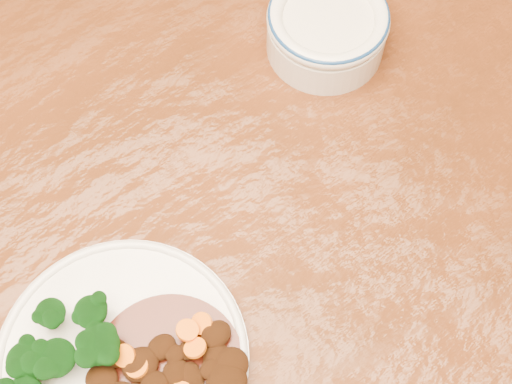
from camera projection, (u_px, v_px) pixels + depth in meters
dining_table at (129, 289)px, 0.79m from camera, size 1.52×0.93×0.75m
dinner_plate at (122, 359)px, 0.67m from camera, size 0.24×0.24×0.02m
broccoli_florets at (58, 353)px, 0.64m from camera, size 0.12×0.09×0.04m
mince_stew at (176, 372)px, 0.65m from camera, size 0.14×0.14×0.03m
dip_bowl at (327, 28)px, 0.80m from camera, size 0.14×0.14×0.06m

